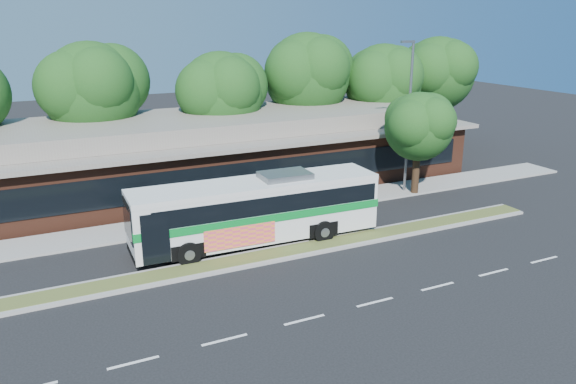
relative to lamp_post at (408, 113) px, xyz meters
name	(u,v)px	position (x,y,z in m)	size (l,w,h in m)	color
ground	(313,254)	(-9.56, -6.00, -4.90)	(120.00, 120.00, 0.00)	black
median_strip	(307,248)	(-9.56, -5.40, -4.83)	(26.00, 1.10, 0.15)	#384B20
sidewalk	(258,211)	(-9.56, 0.40, -4.84)	(44.00, 2.60, 0.12)	gray
plaza_building	(218,151)	(-9.56, 6.99, -2.77)	(33.20, 11.20, 4.45)	#4E2618
lamp_post	(408,113)	(0.00, 0.00, 0.00)	(0.93, 0.18, 9.07)	slate
tree_bg_b	(98,88)	(-16.13, 10.14, 1.24)	(6.69, 6.00, 9.00)	black
tree_bg_c	(226,91)	(-8.16, 9.13, 0.69)	(6.24, 5.60, 8.26)	black
tree_bg_d	(312,73)	(-1.12, 10.15, 1.52)	(6.91, 6.20, 9.37)	black
tree_bg_e	(387,80)	(4.85, 9.14, 0.84)	(6.47, 5.80, 8.50)	black
tree_bg_f	(440,72)	(10.87, 10.14, 1.16)	(6.69, 6.00, 8.92)	black
transit_bus	(258,206)	(-11.24, -3.60, -3.06)	(11.89, 3.04, 3.32)	silver
sidewalk_tree	(422,124)	(0.64, -0.52, -0.64)	(4.52, 4.05, 6.20)	black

